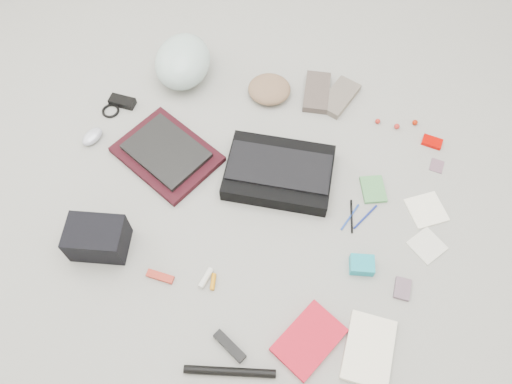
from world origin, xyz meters
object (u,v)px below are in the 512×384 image
(laptop, at_px, (166,151))
(book_red, at_px, (309,340))
(bike_helmet, at_px, (183,62))
(messenger_bag, at_px, (279,173))
(camera_bag, at_px, (97,238))
(accordion_wallet, at_px, (362,265))

(laptop, height_order, book_red, laptop)
(bike_helmet, bearing_deg, messenger_bag, -42.34)
(camera_bag, bearing_deg, accordion_wallet, -0.37)
(bike_helmet, height_order, accordion_wallet, bike_helmet)
(laptop, relative_size, bike_helmet, 1.03)
(bike_helmet, xyz_separation_m, accordion_wallet, (1.00, -0.65, -0.07))
(accordion_wallet, bearing_deg, laptop, 151.23)
(bike_helmet, relative_size, accordion_wallet, 3.49)
(camera_bag, height_order, accordion_wallet, camera_bag)
(laptop, height_order, camera_bag, camera_bag)
(accordion_wallet, bearing_deg, book_red, -123.42)
(laptop, distance_m, camera_bag, 0.46)
(messenger_bag, relative_size, camera_bag, 2.02)
(camera_bag, bearing_deg, book_red, -20.23)
(bike_helmet, relative_size, camera_bag, 1.46)
(messenger_bag, bearing_deg, bike_helmet, 138.21)
(book_red, relative_size, accordion_wallet, 2.70)
(laptop, xyz_separation_m, book_red, (0.79, -0.53, -0.03))
(book_red, bearing_deg, laptop, 169.52)
(bike_helmet, distance_m, accordion_wallet, 1.20)
(laptop, distance_m, accordion_wallet, 0.92)
(book_red, bearing_deg, messenger_bag, 141.26)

